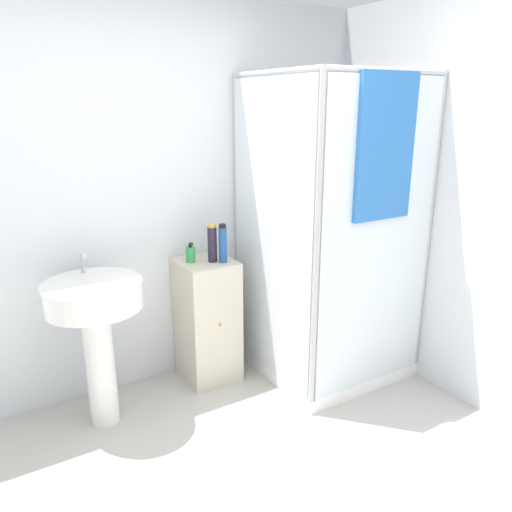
% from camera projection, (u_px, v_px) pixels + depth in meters
% --- Properties ---
extents(wall_back, '(6.40, 0.06, 2.50)m').
position_uv_depth(wall_back, '(132.00, 202.00, 3.16)').
color(wall_back, silver).
rests_on(wall_back, ground_plane).
extents(shower_enclosure, '(0.95, 0.98, 2.04)m').
position_uv_depth(shower_enclosure, '(327.00, 298.00, 3.43)').
color(shower_enclosure, white).
rests_on(shower_enclosure, ground_plane).
extents(vanity_cabinet, '(0.35, 0.40, 0.86)m').
position_uv_depth(vanity_cabinet, '(207.00, 320.00, 3.42)').
color(vanity_cabinet, beige).
rests_on(vanity_cabinet, ground_plane).
extents(sink, '(0.55, 0.55, 1.03)m').
position_uv_depth(sink, '(95.00, 318.00, 2.84)').
color(sink, white).
rests_on(sink, ground_plane).
extents(soap_dispenser, '(0.06, 0.06, 0.13)m').
position_uv_depth(soap_dispenser, '(191.00, 254.00, 3.25)').
color(soap_dispenser, green).
rests_on(soap_dispenser, vanity_cabinet).
extents(shampoo_bottle_tall_black, '(0.06, 0.06, 0.25)m').
position_uv_depth(shampoo_bottle_tall_black, '(212.00, 243.00, 3.24)').
color(shampoo_bottle_tall_black, '#281E33').
rests_on(shampoo_bottle_tall_black, vanity_cabinet).
extents(shampoo_bottle_blue, '(0.05, 0.05, 0.26)m').
position_uv_depth(shampoo_bottle_blue, '(223.00, 244.00, 3.22)').
color(shampoo_bottle_blue, '#1E4C93').
rests_on(shampoo_bottle_blue, vanity_cabinet).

